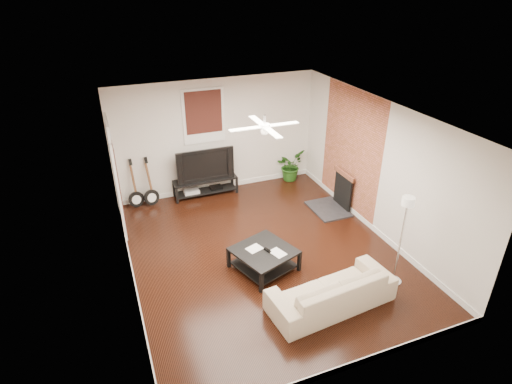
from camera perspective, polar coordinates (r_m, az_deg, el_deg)
room at (r=7.65m, az=1.09°, el=0.37°), size 5.01×6.01×2.81m
brick_accent at (r=9.56m, az=12.73°, el=5.41°), size 0.02×2.20×2.80m
fireplace at (r=9.79m, az=10.76°, el=0.11°), size 0.80×1.10×0.92m
window_back at (r=9.98m, az=-7.12°, el=10.19°), size 1.00×0.06×1.30m
door_left at (r=8.96m, az=-18.48°, el=2.04°), size 0.08×1.00×2.50m
tv_stand at (r=10.43m, az=-6.86°, el=0.72°), size 1.56×0.42×0.44m
tv at (r=10.19m, az=-7.09°, el=3.88°), size 1.40×0.18×0.80m
coffee_table at (r=7.85m, az=1.07°, el=-9.11°), size 1.26×1.26×0.42m
sofa at (r=7.13m, az=10.23°, el=-12.99°), size 2.18×1.03×0.62m
floor_lamp at (r=7.56m, az=19.06°, el=-6.38°), size 0.31×0.31×1.73m
potted_plant at (r=11.12m, az=4.65°, el=3.61°), size 0.95×0.93×0.79m
guitar_left at (r=10.02m, az=-16.23°, el=0.95°), size 0.41×0.32×1.18m
guitar_right at (r=10.01m, az=-14.24°, el=1.21°), size 0.42×0.35×1.18m
ceiling_fan at (r=7.18m, az=1.18°, el=8.91°), size 1.24×1.24×0.32m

